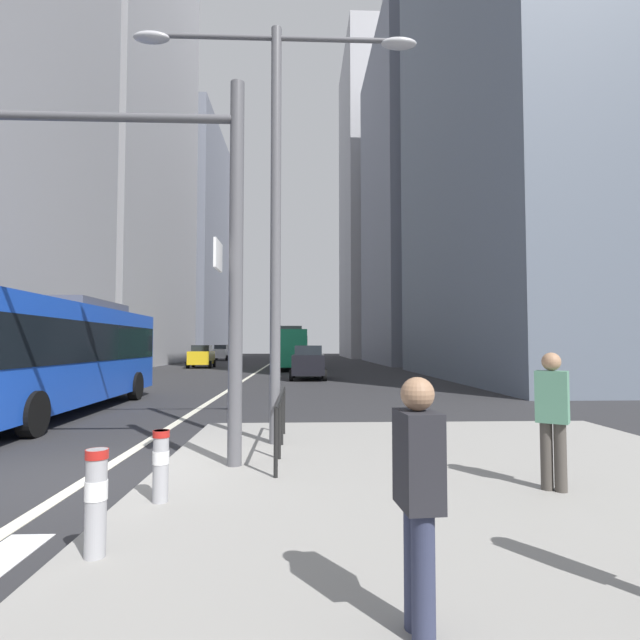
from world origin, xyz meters
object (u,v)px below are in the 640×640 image
city_bus_blue_oncoming (56,350)px  street_lamp_post (276,173)px  car_oncoming_far (202,356)px  pedestrian_walking (418,491)px  bollard_right (161,462)px  car_receding_near (308,362)px  bollard_left (96,497)px  pedestrian_far (552,413)px  car_oncoming_mid (222,352)px  car_receding_far (298,354)px  traffic_signal_gantry (122,210)px  city_bus_red_receding (291,346)px

city_bus_blue_oncoming → street_lamp_post: 9.06m
car_oncoming_far → pedestrian_walking: car_oncoming_far is taller
bollard_right → car_receding_near: bearing=84.7°
bollard_left → pedestrian_far: (5.00, 1.75, 0.46)m
car_oncoming_mid → street_lamp_post: size_ratio=0.52×
car_receding_near → bollard_left: car_receding_near is taller
city_bus_blue_oncoming → pedestrian_far: city_bus_blue_oncoming is taller
car_oncoming_mid → pedestrian_walking: car_oncoming_mid is taller
car_receding_far → traffic_signal_gantry: size_ratio=0.74×
pedestrian_walking → pedestrian_far: pedestrian_far is taller
car_receding_near → bollard_right: 22.62m
car_receding_far → pedestrian_far: 48.64m
car_receding_near → traffic_signal_gantry: traffic_signal_gantry is taller
car_receding_far → pedestrian_walking: car_receding_far is taller
street_lamp_post → pedestrian_walking: (1.24, -6.14, -4.23)m
street_lamp_post → bollard_left: bearing=-105.0°
city_bus_blue_oncoming → bollard_left: 11.43m
city_bus_red_receding → street_lamp_post: 31.55m
car_oncoming_far → pedestrian_far: car_oncoming_far is taller
car_receding_far → street_lamp_post: street_lamp_post is taller
city_bus_blue_oncoming → traffic_signal_gantry: 8.39m
city_bus_red_receding → car_oncoming_far: bearing=163.5°
street_lamp_post → car_oncoming_mid: bearing=100.0°
car_oncoming_mid → car_receding_far: (9.72, -8.60, 0.00)m
traffic_signal_gantry → pedestrian_far: (5.98, -1.45, -2.95)m
traffic_signal_gantry → city_bus_red_receding: bearing=86.5°
car_oncoming_mid → car_oncoming_far: bearing=-85.7°
bollard_right → pedestrian_walking: size_ratio=0.51×
car_receding_near → street_lamp_post: (-0.93, -19.14, 4.29)m
city_bus_red_receding → pedestrian_far: 34.72m
car_oncoming_mid → street_lamp_post: (9.54, -53.99, 4.29)m
pedestrian_walking → street_lamp_post: bearing=101.4°
city_bus_blue_oncoming → pedestrian_walking: 13.79m
city_bus_red_receding → bollard_left: (-1.02, -36.24, -1.17)m
pedestrian_walking → pedestrian_far: size_ratio=0.94×
bollard_right → city_bus_blue_oncoming: bearing=122.2°
bollard_right → pedestrian_walking: bearing=-49.0°
car_receding_far → bollard_right: 48.79m
city_bus_red_receding → bollard_right: (-0.87, -34.74, -1.22)m
city_bus_red_receding → bollard_right: 34.77m
car_oncoming_far → pedestrian_far: size_ratio=2.46×
city_bus_blue_oncoming → street_lamp_post: bearing=-38.3°
car_oncoming_mid → city_bus_red_receding: bearing=-67.8°
bollard_right → car_oncoming_mid: bearing=98.3°
city_bus_red_receding → car_oncoming_mid: size_ratio=2.65×
city_bus_red_receding → traffic_signal_gantry: traffic_signal_gantry is taller
pedestrian_far → bollard_left: bearing=-160.7°
car_receding_far → street_lamp_post: size_ratio=0.56×
city_bus_red_receding → car_oncoming_far: size_ratio=2.58×
car_receding_near → pedestrian_far: bearing=-82.9°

